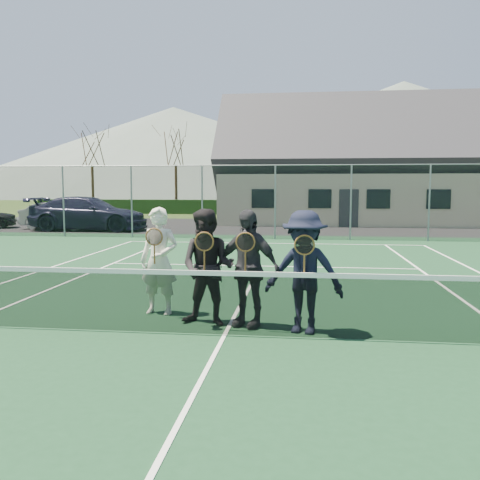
{
  "coord_description": "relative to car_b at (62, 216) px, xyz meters",
  "views": [
    {
      "loc": [
        1.09,
        -7.04,
        2.17
      ],
      "look_at": [
        0.04,
        1.5,
        1.25
      ],
      "focal_mm": 38.0,
      "sensor_mm": 36.0,
      "label": 1
    }
  ],
  "objects": [
    {
      "name": "tree_c",
      "position": [
        12.87,
        15.95,
        5.11
      ],
      "size": [
        3.2,
        3.2,
        7.77
      ],
      "color": "#3A2215",
      "rests_on": "ground"
    },
    {
      "name": "court_markings",
      "position": [
        10.87,
        -17.05,
        -0.65
      ],
      "size": [
        11.03,
        23.83,
        0.01
      ],
      "color": "white",
      "rests_on": "court_surface"
    },
    {
      "name": "ground",
      "position": [
        10.87,
        2.95,
        -0.68
      ],
      "size": [
        220.0,
        220.0,
        0.0
      ],
      "primitive_type": "plane",
      "color": "#2F4719",
      "rests_on": "ground"
    },
    {
      "name": "player_a",
      "position": [
        9.59,
        -15.91,
        0.24
      ],
      "size": [
        0.71,
        0.54,
        1.8
      ],
      "color": "white",
      "rests_on": "court_surface"
    },
    {
      "name": "tree_b",
      "position": [
        1.87,
        15.95,
        5.11
      ],
      "size": [
        3.2,
        3.2,
        7.77
      ],
      "color": "#341E13",
      "rests_on": "ground"
    },
    {
      "name": "player_d",
      "position": [
        11.99,
        -16.74,
        0.24
      ],
      "size": [
        1.3,
        0.95,
        1.8
      ],
      "color": "black",
      "rests_on": "court_surface"
    },
    {
      "name": "tree_d",
      "position": [
        22.87,
        15.95,
        5.11
      ],
      "size": [
        3.2,
        3.2,
        7.77
      ],
      "color": "#3C2416",
      "rests_on": "ground"
    },
    {
      "name": "hill_west",
      "position": [
        -14.13,
        77.95,
        8.32
      ],
      "size": [
        110.0,
        110.0,
        18.0
      ],
      "primitive_type": "cone",
      "color": "#56675C",
      "rests_on": "ground"
    },
    {
      "name": "perimeter_fence",
      "position": [
        10.87,
        -3.55,
        0.85
      ],
      "size": [
        30.07,
        0.07,
        3.02
      ],
      "color": "slate",
      "rests_on": "ground"
    },
    {
      "name": "tarmac_carpark",
      "position": [
        6.87,
        2.95,
        -0.67
      ],
      "size": [
        40.0,
        12.0,
        0.01
      ],
      "primitive_type": "cube",
      "color": "black",
      "rests_on": "ground"
    },
    {
      "name": "car_b",
      "position": [
        0.0,
        0.0,
        0.0
      ],
      "size": [
        4.29,
        2.04,
        1.36
      ],
      "primitive_type": "imported",
      "rotation": [
        0.0,
        0.0,
        1.42
      ],
      "color": "gray",
      "rests_on": "ground"
    },
    {
      "name": "hill_centre",
      "position": [
        30.87,
        77.95,
        10.32
      ],
      "size": [
        120.0,
        120.0,
        22.0
      ],
      "primitive_type": "cone",
      "color": "#596B5F",
      "rests_on": "ground"
    },
    {
      "name": "hedge_row",
      "position": [
        10.87,
        14.95,
        -0.13
      ],
      "size": [
        40.0,
        1.2,
        1.1
      ],
      "primitive_type": "cube",
      "color": "black",
      "rests_on": "ground"
    },
    {
      "name": "player_b",
      "position": [
        10.52,
        -16.49,
        0.24
      ],
      "size": [
        0.98,
        0.82,
        1.8
      ],
      "color": "black",
      "rests_on": "court_surface"
    },
    {
      "name": "clubhouse",
      "position": [
        14.87,
        6.95,
        3.31
      ],
      "size": [
        15.6,
        8.2,
        7.7
      ],
      "color": "beige",
      "rests_on": "ground"
    },
    {
      "name": "tennis_net",
      "position": [
        10.87,
        -17.05,
        -0.14
      ],
      "size": [
        11.68,
        0.08,
        1.1
      ],
      "color": "slate",
      "rests_on": "ground"
    },
    {
      "name": "tree_a",
      "position": [
        -5.13,
        15.95,
        5.11
      ],
      "size": [
        3.2,
        3.2,
        7.77
      ],
      "color": "#392515",
      "rests_on": "ground"
    },
    {
      "name": "player_c",
      "position": [
        11.14,
        -16.48,
        0.24
      ],
      "size": [
        1.14,
        0.8,
        1.8
      ],
      "color": "#27282D",
      "rests_on": "court_surface"
    },
    {
      "name": "car_c",
      "position": [
        1.62,
        -0.45,
        0.15
      ],
      "size": [
        5.7,
        2.32,
        1.65
      ],
      "primitive_type": "imported",
      "rotation": [
        0.0,
        0.0,
        1.57
      ],
      "color": "#1B1A35",
      "rests_on": "ground"
    },
    {
      "name": "court_surface",
      "position": [
        10.87,
        -17.05,
        -0.67
      ],
      "size": [
        30.0,
        30.0,
        0.02
      ],
      "primitive_type": "cube",
      "color": "#14381E",
      "rests_on": "ground"
    }
  ]
}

